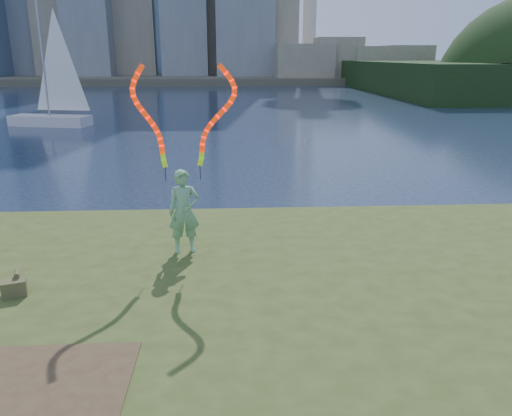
{
  "coord_description": "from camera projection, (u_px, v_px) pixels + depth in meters",
  "views": [
    {
      "loc": [
        0.7,
        -8.07,
        4.76
      ],
      "look_at": [
        1.2,
        1.0,
        1.98
      ],
      "focal_mm": 35.0,
      "sensor_mm": 36.0,
      "label": 1
    }
  ],
  "objects": [
    {
      "name": "ground",
      "position": [
        193.0,
        329.0,
        9.06
      ],
      "size": [
        320.0,
        320.0,
        0.0
      ],
      "primitive_type": "plane",
      "color": "#17233A",
      "rests_on": "ground"
    },
    {
      "name": "grassy_knoll",
      "position": [
        181.0,
        396.0,
        6.77
      ],
      "size": [
        20.0,
        18.0,
        0.8
      ],
      "color": "#384819",
      "rests_on": "ground"
    },
    {
      "name": "far_shore",
      "position": [
        224.0,
        77.0,
        99.58
      ],
      "size": [
        320.0,
        40.0,
        1.2
      ],
      "primitive_type": "cube",
      "color": "#4D4839",
      "rests_on": "ground"
    },
    {
      "name": "woman_with_ribbons",
      "position": [
        183.0,
        187.0,
        10.16
      ],
      "size": [
        2.08,
        0.57,
        4.12
      ],
      "rotation": [
        0.0,
        0.0,
        0.17
      ],
      "color": "#187826",
      "rests_on": "grassy_knoll"
    },
    {
      "name": "canvas_bag",
      "position": [
        14.0,
        287.0,
        8.56
      ],
      "size": [
        0.46,
        0.51,
        0.38
      ],
      "rotation": [
        0.0,
        0.0,
        0.32
      ],
      "color": "#4D4A2A",
      "rests_on": "grassy_knoll"
    },
    {
      "name": "sailboat",
      "position": [
        52.0,
        104.0,
        34.82
      ],
      "size": [
        5.98,
        3.05,
        8.99
      ],
      "rotation": [
        0.0,
        0.0,
        -0.24
      ],
      "color": "silver",
      "rests_on": "ground"
    }
  ]
}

